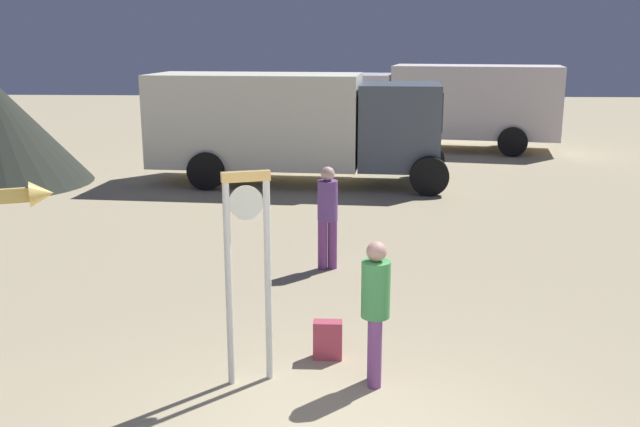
% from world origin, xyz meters
% --- Properties ---
extents(standing_clock, '(0.48, 0.24, 2.23)m').
position_xyz_m(standing_clock, '(-1.00, 1.54, 1.35)').
color(standing_clock, silver).
rests_on(standing_clock, ground_plane).
extents(person_near_clock, '(0.29, 0.29, 1.54)m').
position_xyz_m(person_near_clock, '(0.29, 1.53, 0.86)').
color(person_near_clock, '#80478C').
rests_on(person_near_clock, ground_plane).
extents(backpack, '(0.32, 0.20, 0.44)m').
position_xyz_m(backpack, '(-0.22, 2.11, 0.22)').
color(backpack, '#B43F54').
rests_on(backpack, ground_plane).
extents(person_distant, '(0.31, 0.31, 1.62)m').
position_xyz_m(person_distant, '(-0.35, 5.30, 0.90)').
color(person_distant, '#7B3E87').
rests_on(person_distant, ground_plane).
extents(box_truck_near, '(7.40, 2.96, 2.68)m').
position_xyz_m(box_truck_near, '(-1.51, 12.13, 1.51)').
color(box_truck_near, silver).
rests_on(box_truck_near, ground_plane).
extents(box_truck_far, '(7.41, 3.55, 2.69)m').
position_xyz_m(box_truck_far, '(3.17, 17.94, 1.51)').
color(box_truck_far, silver).
rests_on(box_truck_far, ground_plane).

